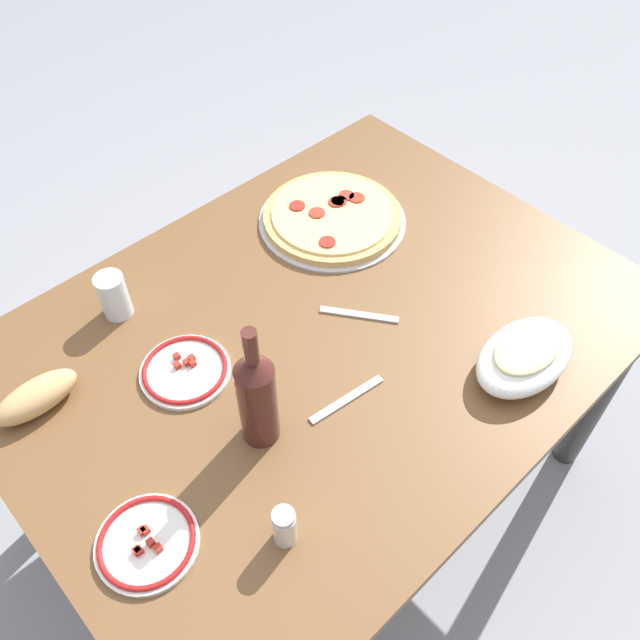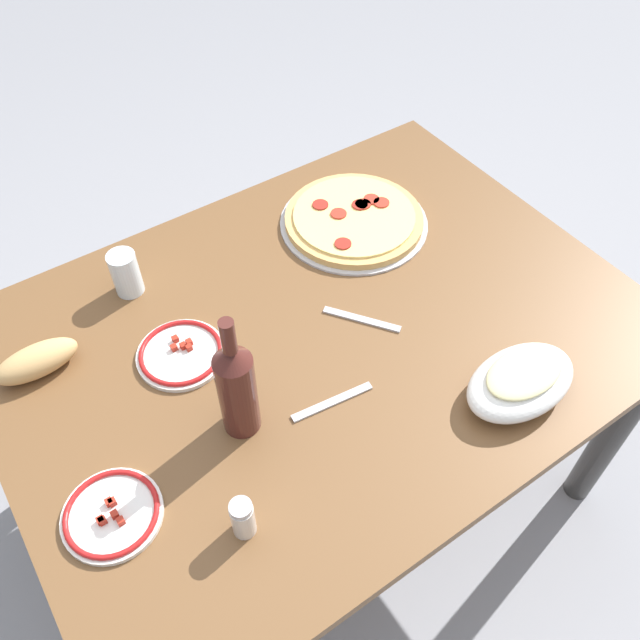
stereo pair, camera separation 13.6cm
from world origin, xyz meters
TOP-DOWN VIEW (x-y plane):
  - ground_plane at (0.00, 0.00)m, footprint 8.00×8.00m
  - dining_table at (0.00, 0.00)m, footprint 1.32×0.99m
  - pepperoni_pizza at (0.26, 0.23)m, footprint 0.36×0.36m
  - baked_pasta_dish at (0.23, -0.35)m, footprint 0.24×0.15m
  - wine_bottle at (-0.25, -0.11)m, footprint 0.07×0.07m
  - water_glass at (-0.28, 0.33)m, footprint 0.06×0.06m
  - side_plate_near at (-0.27, 0.10)m, footprint 0.18×0.18m
  - side_plate_far at (-0.52, -0.14)m, footprint 0.17×0.17m
  - bread_loaf at (-0.52, 0.22)m, footprint 0.17×0.07m
  - spice_shaker at (-0.35, -0.29)m, footprint 0.04×0.04m
  - fork_left at (0.09, -0.03)m, footprint 0.11×0.15m
  - fork_right at (-0.08, -0.16)m, footprint 0.17×0.04m

SIDE VIEW (x-z plane):
  - ground_plane at x=0.00m, z-range 0.00..0.00m
  - dining_table at x=0.00m, z-range 0.25..0.95m
  - fork_left at x=0.09m, z-range 0.70..0.71m
  - fork_right at x=-0.08m, z-range 0.70..0.71m
  - side_plate_near at x=-0.27m, z-range 0.70..0.72m
  - side_plate_far at x=-0.52m, z-range 0.70..0.72m
  - pepperoni_pizza at x=0.26m, z-range 0.70..0.73m
  - bread_loaf at x=-0.52m, z-range 0.70..0.76m
  - baked_pasta_dish at x=0.23m, z-range 0.70..0.78m
  - spice_shaker at x=-0.35m, z-range 0.70..0.79m
  - water_glass at x=-0.28m, z-range 0.70..0.81m
  - wine_bottle at x=-0.25m, z-range 0.67..0.96m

